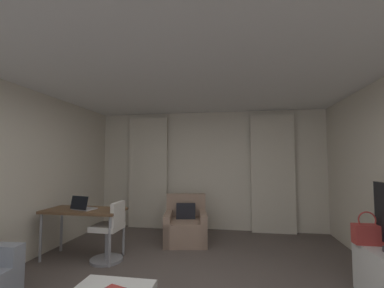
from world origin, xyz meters
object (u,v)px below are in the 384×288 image
at_px(desk, 84,214).
at_px(desk_chair, 109,235).
at_px(laptop, 83,207).
at_px(handbag_primary, 368,233).
at_px(armchair, 186,226).

xyz_separation_m(desk, desk_chair, (0.45, -0.04, -0.28)).
bearing_deg(desk, laptop, -86.40).
bearing_deg(laptop, handbag_primary, -6.26).
height_order(armchair, desk_chair, desk_chair).
bearing_deg(desk_chair, desk, 174.66).
distance_m(desk, handbag_primary, 3.84).
distance_m(desk_chair, handbag_primary, 3.40).
xyz_separation_m(desk_chair, handbag_primary, (3.36, -0.42, 0.29)).
distance_m(armchair, handbag_primary, 2.85).
xyz_separation_m(laptop, handbag_primary, (3.81, -0.42, -0.12)).
height_order(desk_chair, laptop, laptop).
bearing_deg(desk_chair, laptop, -179.57).
height_order(desk, handbag_primary, handbag_primary).
bearing_deg(desk, desk_chair, -5.34).
bearing_deg(handbag_primary, laptop, 173.74).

